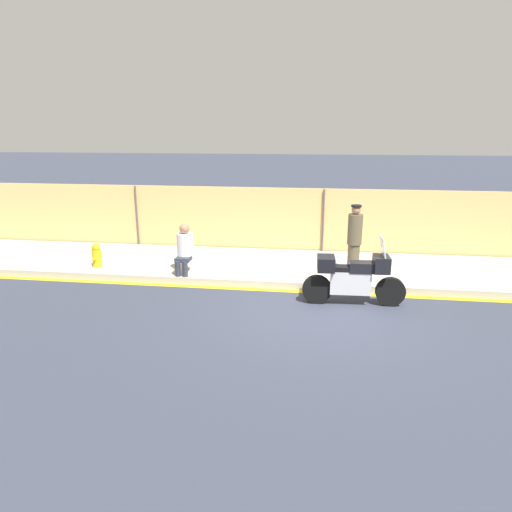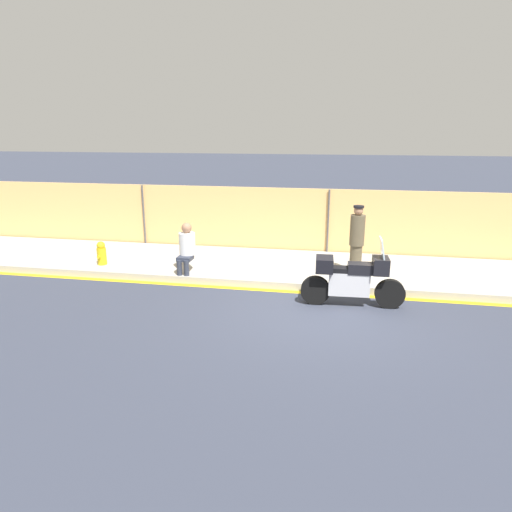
# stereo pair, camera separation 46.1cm
# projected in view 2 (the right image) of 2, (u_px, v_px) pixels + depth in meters

# --- Properties ---
(ground_plane) EXTENTS (120.00, 120.00, 0.00)m
(ground_plane) POSITION_uv_depth(u_px,v_px,m) (319.00, 311.00, 9.44)
(ground_plane) COLOR #333847
(sidewalk) EXTENTS (41.98, 3.03, 0.18)m
(sidewalk) POSITION_uv_depth(u_px,v_px,m) (325.00, 270.00, 11.95)
(sidewalk) COLOR #ADA89E
(sidewalk) RESTS_ON ground_plane
(curb_paint_stripe) EXTENTS (41.98, 0.18, 0.01)m
(curb_paint_stripe) POSITION_uv_depth(u_px,v_px,m) (322.00, 294.00, 10.45)
(curb_paint_stripe) COLOR gold
(curb_paint_stripe) RESTS_ON ground_plane
(storefront_fence) EXTENTS (39.88, 0.17, 2.00)m
(storefront_fence) POSITION_uv_depth(u_px,v_px,m) (328.00, 223.00, 13.22)
(storefront_fence) COLOR #E5B26B
(storefront_fence) RESTS_ON ground_plane
(motorcycle) EXTENTS (2.18, 0.55, 1.51)m
(motorcycle) POSITION_uv_depth(u_px,v_px,m) (352.00, 278.00, 9.57)
(motorcycle) COLOR black
(motorcycle) RESTS_ON ground_plane
(officer_standing) EXTENTS (0.36, 0.36, 1.71)m
(officer_standing) POSITION_uv_depth(u_px,v_px,m) (357.00, 240.00, 11.05)
(officer_standing) COLOR brown
(officer_standing) RESTS_ON sidewalk
(person_seated_on_curb) EXTENTS (0.41, 0.65, 1.23)m
(person_seated_on_curb) POSITION_uv_depth(u_px,v_px,m) (187.00, 245.00, 11.32)
(person_seated_on_curb) COLOR #2D3342
(person_seated_on_curb) RESTS_ON sidewalk
(fire_hydrant) EXTENTS (0.24, 0.30, 0.62)m
(fire_hydrant) POSITION_uv_depth(u_px,v_px,m) (101.00, 253.00, 12.01)
(fire_hydrant) COLOR gold
(fire_hydrant) RESTS_ON sidewalk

